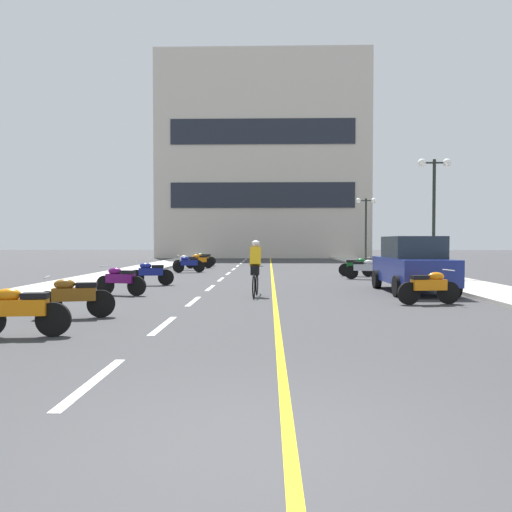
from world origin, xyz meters
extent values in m
plane|color=#38383A|center=(0.00, 21.00, 0.00)|extent=(140.00, 140.00, 0.00)
cube|color=#B7B2A8|center=(-7.20, 24.00, 0.06)|extent=(2.40, 72.00, 0.12)
cube|color=#B7B2A8|center=(7.20, 24.00, 0.06)|extent=(2.40, 72.00, 0.12)
cube|color=silver|center=(-2.00, 2.00, 0.00)|extent=(0.14, 2.20, 0.01)
cube|color=silver|center=(-2.00, 6.00, 0.00)|extent=(0.14, 2.20, 0.01)
cube|color=silver|center=(-2.00, 10.00, 0.00)|extent=(0.14, 2.20, 0.01)
cube|color=silver|center=(-2.00, 14.00, 0.00)|extent=(0.14, 2.20, 0.01)
cube|color=silver|center=(-2.00, 18.00, 0.00)|extent=(0.14, 2.20, 0.01)
cube|color=silver|center=(-2.00, 22.00, 0.00)|extent=(0.14, 2.20, 0.01)
cube|color=silver|center=(-2.00, 26.00, 0.00)|extent=(0.14, 2.20, 0.01)
cube|color=silver|center=(-2.00, 30.00, 0.00)|extent=(0.14, 2.20, 0.01)
cube|color=silver|center=(-2.00, 34.00, 0.00)|extent=(0.14, 2.20, 0.01)
cube|color=silver|center=(-2.00, 38.00, 0.00)|extent=(0.14, 2.20, 0.01)
cube|color=silver|center=(-2.00, 42.00, 0.00)|extent=(0.14, 2.20, 0.01)
cube|color=silver|center=(-2.00, 46.00, 0.00)|extent=(0.14, 2.20, 0.01)
cube|color=gold|center=(0.25, 24.00, 0.00)|extent=(0.12, 66.00, 0.01)
cube|color=beige|center=(-0.52, 49.89, 10.18)|extent=(21.17, 9.78, 20.37)
cube|color=#1E232D|center=(-0.52, 44.95, 6.11)|extent=(17.78, 0.10, 2.44)
cube|color=#1E232D|center=(-0.52, 44.95, 12.22)|extent=(17.78, 0.10, 2.44)
cylinder|color=black|center=(7.36, 18.58, 2.69)|extent=(0.14, 0.14, 5.14)
cylinder|color=black|center=(7.36, 18.58, 5.11)|extent=(1.10, 0.08, 0.08)
sphere|color=white|center=(6.81, 18.58, 5.11)|extent=(0.36, 0.36, 0.36)
sphere|color=white|center=(7.91, 18.58, 5.11)|extent=(0.36, 0.36, 0.36)
cylinder|color=black|center=(7.14, 33.01, 2.44)|extent=(0.14, 0.14, 4.64)
cylinder|color=black|center=(7.14, 33.01, 4.61)|extent=(1.10, 0.08, 0.08)
sphere|color=white|center=(6.59, 33.01, 4.61)|extent=(0.36, 0.36, 0.36)
sphere|color=white|center=(7.69, 33.01, 4.61)|extent=(0.36, 0.36, 0.36)
cylinder|color=black|center=(3.90, 14.02, 0.32)|extent=(0.23, 0.64, 0.64)
cylinder|color=black|center=(5.60, 14.04, 0.32)|extent=(0.23, 0.64, 0.64)
cylinder|color=black|center=(3.93, 11.22, 0.32)|extent=(0.23, 0.64, 0.64)
cylinder|color=black|center=(5.63, 11.24, 0.32)|extent=(0.23, 0.64, 0.64)
cube|color=navy|center=(4.76, 12.63, 0.72)|extent=(1.74, 4.22, 0.80)
cube|color=#1E2833|center=(4.76, 12.63, 1.47)|extent=(1.58, 2.22, 0.70)
cylinder|color=black|center=(-3.68, 4.80, 0.30)|extent=(0.61, 0.17, 0.60)
cube|color=orange|center=(-4.22, 4.73, 0.52)|extent=(0.93, 0.39, 0.28)
ellipsoid|color=orange|center=(-4.42, 4.71, 0.74)|extent=(0.47, 0.29, 0.22)
cube|color=black|center=(-3.98, 4.76, 0.72)|extent=(0.47, 0.29, 0.10)
cylinder|color=black|center=(-4.64, 6.74, 0.30)|extent=(0.61, 0.24, 0.60)
cylinder|color=black|center=(-3.58, 7.01, 0.30)|extent=(0.61, 0.24, 0.60)
cube|color=brown|center=(-4.11, 6.87, 0.52)|extent=(0.94, 0.49, 0.28)
ellipsoid|color=brown|center=(-4.30, 6.82, 0.74)|extent=(0.49, 0.34, 0.22)
cube|color=black|center=(-3.87, 6.93, 0.72)|extent=(0.49, 0.34, 0.10)
cylinder|color=silver|center=(-4.64, 6.74, 0.90)|extent=(0.18, 0.59, 0.03)
cylinder|color=black|center=(4.83, 9.54, 0.30)|extent=(0.61, 0.19, 0.60)
cylinder|color=black|center=(3.74, 9.37, 0.30)|extent=(0.61, 0.19, 0.60)
cube|color=orange|center=(4.29, 9.46, 0.52)|extent=(0.93, 0.42, 0.28)
ellipsoid|color=orange|center=(4.48, 9.49, 0.74)|extent=(0.47, 0.30, 0.22)
cube|color=black|center=(4.04, 9.42, 0.72)|extent=(0.47, 0.30, 0.10)
cylinder|color=silver|center=(4.83, 9.54, 0.90)|extent=(0.12, 0.60, 0.03)
cylinder|color=black|center=(-5.00, 11.63, 0.30)|extent=(0.60, 0.26, 0.60)
cylinder|color=black|center=(-3.94, 11.34, 0.30)|extent=(0.60, 0.26, 0.60)
cube|color=#590C59|center=(-4.47, 11.48, 0.52)|extent=(0.94, 0.51, 0.28)
ellipsoid|color=#590C59|center=(-4.66, 11.54, 0.74)|extent=(0.49, 0.35, 0.22)
cube|color=black|center=(-4.23, 11.42, 0.72)|extent=(0.49, 0.35, 0.10)
cylinder|color=silver|center=(-5.00, 11.63, 0.90)|extent=(0.19, 0.59, 0.03)
cylinder|color=black|center=(-4.88, 14.83, 0.30)|extent=(0.61, 0.21, 0.60)
cylinder|color=black|center=(-3.79, 15.03, 0.30)|extent=(0.61, 0.21, 0.60)
cube|color=navy|center=(-4.33, 14.93, 0.52)|extent=(0.94, 0.44, 0.28)
ellipsoid|color=navy|center=(-4.53, 14.89, 0.74)|extent=(0.48, 0.31, 0.22)
cube|color=black|center=(-4.09, 14.97, 0.72)|extent=(0.48, 0.31, 0.10)
cylinder|color=silver|center=(-4.88, 14.83, 0.90)|extent=(0.14, 0.60, 0.03)
cylinder|color=black|center=(4.77, 18.03, 0.30)|extent=(0.61, 0.24, 0.60)
cylinder|color=black|center=(3.70, 18.28, 0.30)|extent=(0.61, 0.24, 0.60)
cube|color=#B2B2B7|center=(4.24, 18.16, 0.52)|extent=(0.94, 0.48, 0.28)
ellipsoid|color=#B2B2B7|center=(4.43, 18.11, 0.74)|extent=(0.48, 0.33, 0.22)
cube|color=black|center=(3.99, 18.21, 0.72)|extent=(0.48, 0.33, 0.10)
cylinder|color=silver|center=(4.77, 18.03, 0.90)|extent=(0.17, 0.59, 0.03)
cylinder|color=black|center=(4.75, 19.86, 0.30)|extent=(0.60, 0.30, 0.60)
cylinder|color=black|center=(3.72, 20.23, 0.30)|extent=(0.60, 0.30, 0.60)
cube|color=#0C4C19|center=(4.24, 20.04, 0.52)|extent=(0.94, 0.57, 0.28)
ellipsoid|color=#0C4C19|center=(4.42, 19.98, 0.74)|extent=(0.50, 0.38, 0.22)
cube|color=black|center=(4.00, 20.13, 0.72)|extent=(0.50, 0.38, 0.10)
cylinder|color=silver|center=(4.75, 19.86, 0.90)|extent=(0.23, 0.57, 0.03)
cylinder|color=black|center=(-4.67, 22.56, 0.30)|extent=(0.60, 0.28, 0.60)
cylinder|color=black|center=(-3.62, 22.90, 0.30)|extent=(0.60, 0.28, 0.60)
cube|color=navy|center=(-4.14, 22.73, 0.52)|extent=(0.94, 0.55, 0.28)
ellipsoid|color=navy|center=(-4.33, 22.66, 0.74)|extent=(0.49, 0.37, 0.22)
cube|color=black|center=(-3.91, 22.81, 0.72)|extent=(0.49, 0.37, 0.10)
cylinder|color=silver|center=(-4.67, 22.56, 0.90)|extent=(0.22, 0.58, 0.03)
cylinder|color=black|center=(-5.10, 24.81, 0.30)|extent=(0.61, 0.18, 0.60)
cylinder|color=black|center=(-4.02, 24.96, 0.30)|extent=(0.61, 0.18, 0.60)
cube|color=#B2B2B7|center=(-4.56, 24.89, 0.52)|extent=(0.93, 0.41, 0.28)
ellipsoid|color=#B2B2B7|center=(-4.76, 24.86, 0.74)|extent=(0.47, 0.30, 0.22)
cube|color=black|center=(-4.31, 24.92, 0.72)|extent=(0.47, 0.30, 0.10)
cylinder|color=silver|center=(-5.10, 24.81, 0.90)|extent=(0.12, 0.60, 0.03)
cylinder|color=black|center=(-4.72, 26.87, 0.30)|extent=(0.61, 0.20, 0.60)
cylinder|color=black|center=(-3.63, 27.06, 0.30)|extent=(0.61, 0.20, 0.60)
cube|color=orange|center=(-4.18, 26.97, 0.52)|extent=(0.93, 0.43, 0.28)
ellipsoid|color=orange|center=(-4.37, 26.93, 0.74)|extent=(0.47, 0.31, 0.22)
cube|color=black|center=(-3.93, 27.01, 0.72)|extent=(0.47, 0.31, 0.10)
cylinder|color=silver|center=(-4.72, 26.87, 0.90)|extent=(0.13, 0.60, 0.03)
cylinder|color=black|center=(-4.80, 29.18, 0.30)|extent=(0.61, 0.20, 0.60)
cylinder|color=black|center=(-3.72, 29.00, 0.30)|extent=(0.61, 0.20, 0.60)
cube|color=brown|center=(-4.26, 29.09, 0.52)|extent=(0.93, 0.42, 0.28)
ellipsoid|color=brown|center=(-4.46, 29.12, 0.74)|extent=(0.47, 0.31, 0.22)
cube|color=black|center=(-4.02, 29.05, 0.72)|extent=(0.47, 0.31, 0.10)
cylinder|color=silver|center=(-4.80, 29.18, 0.90)|extent=(0.13, 0.60, 0.03)
cylinder|color=black|center=(-4.91, 30.64, 0.30)|extent=(0.61, 0.19, 0.60)
cylinder|color=black|center=(-3.83, 30.48, 0.30)|extent=(0.61, 0.19, 0.60)
cube|color=#0C4C19|center=(-4.37, 30.56, 0.52)|extent=(0.93, 0.41, 0.28)
ellipsoid|color=#0C4C19|center=(-4.57, 30.59, 0.74)|extent=(0.47, 0.30, 0.22)
cube|color=black|center=(-4.12, 30.52, 0.72)|extent=(0.47, 0.30, 0.10)
cylinder|color=silver|center=(-4.91, 30.64, 0.90)|extent=(0.12, 0.60, 0.03)
torus|color=black|center=(-0.29, 11.88, 0.34)|extent=(0.08, 0.72, 0.72)
torus|color=black|center=(-0.35, 10.83, 0.34)|extent=(0.08, 0.72, 0.72)
cylinder|color=blue|center=(-0.32, 11.33, 0.64)|extent=(0.10, 0.95, 0.04)
cube|color=black|center=(-0.33, 11.18, 0.86)|extent=(0.11, 0.21, 0.06)
cylinder|color=blue|center=(-0.30, 11.78, 0.89)|extent=(0.42, 0.06, 0.03)
cube|color=black|center=(-0.33, 11.23, 0.79)|extent=(0.26, 0.37, 0.28)
cube|color=yellow|center=(-0.32, 11.38, 1.19)|extent=(0.35, 0.47, 0.61)
sphere|color=tan|center=(-0.31, 11.51, 1.54)|extent=(0.20, 0.20, 0.20)
ellipsoid|color=white|center=(-0.31, 11.51, 1.61)|extent=(0.24, 0.26, 0.16)
camera|label=1|loc=(0.08, -3.88, 1.67)|focal=35.46mm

